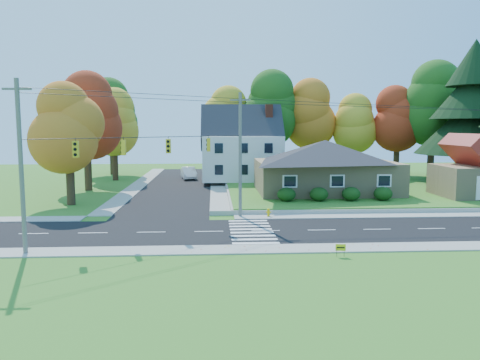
# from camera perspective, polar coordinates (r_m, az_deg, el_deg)

# --- Properties ---
(ground) EXTENTS (120.00, 120.00, 0.00)m
(ground) POSITION_cam_1_polar(r_m,az_deg,el_deg) (33.17, 3.14, -6.22)
(ground) COLOR #3D7923
(road_main) EXTENTS (90.00, 8.00, 0.02)m
(road_main) POSITION_cam_1_polar(r_m,az_deg,el_deg) (33.17, 3.14, -6.20)
(road_main) COLOR black
(road_main) RESTS_ON ground
(road_cross) EXTENTS (8.00, 44.00, 0.02)m
(road_cross) POSITION_cam_1_polar(r_m,az_deg,el_deg) (58.77, -7.48, -0.63)
(road_cross) COLOR black
(road_cross) RESTS_ON ground
(sidewalk_north) EXTENTS (90.00, 2.00, 0.08)m
(sidewalk_north) POSITION_cam_1_polar(r_m,az_deg,el_deg) (38.03, 2.31, -4.49)
(sidewalk_north) COLOR #9C9A90
(sidewalk_north) RESTS_ON ground
(sidewalk_south) EXTENTS (90.00, 2.00, 0.08)m
(sidewalk_south) POSITION_cam_1_polar(r_m,az_deg,el_deg) (28.34, 4.28, -8.38)
(sidewalk_south) COLOR #9C9A90
(sidewalk_south) RESTS_ON ground
(lawn) EXTENTS (30.00, 30.00, 0.50)m
(lawn) POSITION_cam_1_polar(r_m,az_deg,el_deg) (56.14, 14.02, -0.87)
(lawn) COLOR #3D7923
(lawn) RESTS_ON ground
(ranch_house) EXTENTS (14.60, 10.60, 5.40)m
(ranch_house) POSITION_cam_1_polar(r_m,az_deg,el_deg) (49.70, 10.31, 1.78)
(ranch_house) COLOR tan
(ranch_house) RESTS_ON lawn
(colonial_house) EXTENTS (10.40, 8.40, 9.60)m
(colonial_house) POSITION_cam_1_polar(r_m,az_deg,el_deg) (60.32, 0.25, 3.97)
(colonial_house) COLOR silver
(colonial_house) RESTS_ON lawn
(garage) EXTENTS (7.30, 6.30, 4.60)m
(garage) POSITION_cam_1_polar(r_m,az_deg,el_deg) (51.23, 26.80, 0.84)
(garage) COLOR tan
(garage) RESTS_ON lawn
(hedge_row) EXTENTS (10.70, 1.70, 1.27)m
(hedge_row) POSITION_cam_1_polar(r_m,az_deg,el_deg) (43.84, 11.51, -1.69)
(hedge_row) COLOR #163A10
(hedge_row) RESTS_ON lawn
(traffic_infrastructure) EXTENTS (38.10, 10.66, 10.00)m
(traffic_infrastructure) POSITION_cam_1_polar(r_m,az_deg,el_deg) (33.75, 2.69, 2.84)
(traffic_infrastructure) COLOR #666059
(traffic_infrastructure) RESTS_ON ground
(tree_lot_0) EXTENTS (6.72, 6.72, 12.51)m
(tree_lot_0) POSITION_cam_1_polar(r_m,az_deg,el_deg) (66.17, -1.85, 7.43)
(tree_lot_0) COLOR #3F2A19
(tree_lot_0) RESTS_ON lawn
(tree_lot_1) EXTENTS (7.84, 7.84, 14.60)m
(tree_lot_1) POSITION_cam_1_polar(r_m,az_deg,el_deg) (65.63, 3.47, 8.57)
(tree_lot_1) COLOR #3F2A19
(tree_lot_1) RESTS_ON lawn
(tree_lot_2) EXTENTS (7.28, 7.28, 13.56)m
(tree_lot_2) POSITION_cam_1_polar(r_m,az_deg,el_deg) (67.55, 8.48, 7.90)
(tree_lot_2) COLOR #3F2A19
(tree_lot_2) RESTS_ON lawn
(tree_lot_3) EXTENTS (6.16, 6.16, 11.47)m
(tree_lot_3) POSITION_cam_1_polar(r_m,az_deg,el_deg) (68.04, 13.62, 6.67)
(tree_lot_3) COLOR #3F2A19
(tree_lot_3) RESTS_ON lawn
(tree_lot_4) EXTENTS (6.72, 6.72, 12.51)m
(tree_lot_4) POSITION_cam_1_polar(r_m,az_deg,el_deg) (69.08, 18.68, 7.05)
(tree_lot_4) COLOR #3F2A19
(tree_lot_4) RESTS_ON lawn
(tree_lot_5) EXTENTS (8.40, 8.40, 15.64)m
(tree_lot_5) POSITION_cam_1_polar(r_m,az_deg,el_deg) (68.91, 22.49, 8.53)
(tree_lot_5) COLOR #3F2A19
(tree_lot_5) RESTS_ON lawn
(conifer_east_a) EXTENTS (12.80, 12.80, 16.96)m
(conifer_east_a) POSITION_cam_1_polar(r_m,az_deg,el_deg) (62.24, 26.50, 7.79)
(conifer_east_a) COLOR #3F2A19
(conifer_east_a) RESTS_ON lawn
(tree_west_0) EXTENTS (6.16, 6.16, 11.47)m
(tree_west_0) POSITION_cam_1_polar(r_m,az_deg,el_deg) (46.12, -20.21, 5.95)
(tree_west_0) COLOR #3F2A19
(tree_west_0) RESTS_ON ground
(tree_west_1) EXTENTS (7.28, 7.28, 13.56)m
(tree_west_1) POSITION_cam_1_polar(r_m,az_deg,el_deg) (56.03, -18.26, 7.41)
(tree_west_1) COLOR #3F2A19
(tree_west_1) RESTS_ON ground
(tree_west_2) EXTENTS (6.72, 6.72, 12.51)m
(tree_west_2) POSITION_cam_1_polar(r_m,az_deg,el_deg) (65.52, -15.13, 6.77)
(tree_west_2) COLOR #3F2A19
(tree_west_2) RESTS_ON ground
(tree_west_3) EXTENTS (7.84, 7.84, 14.60)m
(tree_west_3) POSITION_cam_1_polar(r_m,az_deg,el_deg) (73.78, -15.41, 7.74)
(tree_west_3) COLOR #3F2A19
(tree_west_3) RESTS_ON ground
(white_car) EXTENTS (2.60, 5.25, 1.65)m
(white_car) POSITION_cam_1_polar(r_m,az_deg,el_deg) (65.40, -6.27, 0.85)
(white_car) COLOR silver
(white_car) RESTS_ON road_cross
(fire_hydrant) EXTENTS (0.43, 0.33, 0.74)m
(fire_hydrant) POSITION_cam_1_polar(r_m,az_deg,el_deg) (38.04, 3.48, -4.02)
(fire_hydrant) COLOR #DEB007
(fire_hydrant) RESTS_ON ground
(yard_sign) EXTENTS (0.58, 0.10, 0.72)m
(yard_sign) POSITION_cam_1_polar(r_m,az_deg,el_deg) (27.28, 12.17, -8.08)
(yard_sign) COLOR black
(yard_sign) RESTS_ON ground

